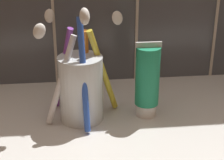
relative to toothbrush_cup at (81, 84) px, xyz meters
The scene contains 3 objects.
sink_counter 12.04cm from the toothbrush_cup, 19.14° to the right, with size 60.06×36.22×2.00cm, color silver.
toothbrush_cup is the anchor object (origin of this frame).
toothpaste_tube 10.19cm from the toothbrush_cup, ahead, with size 3.89×3.70×12.10cm.
Camera 1 is at (-10.28, -48.27, 30.97)cm, focal length 60.00 mm.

